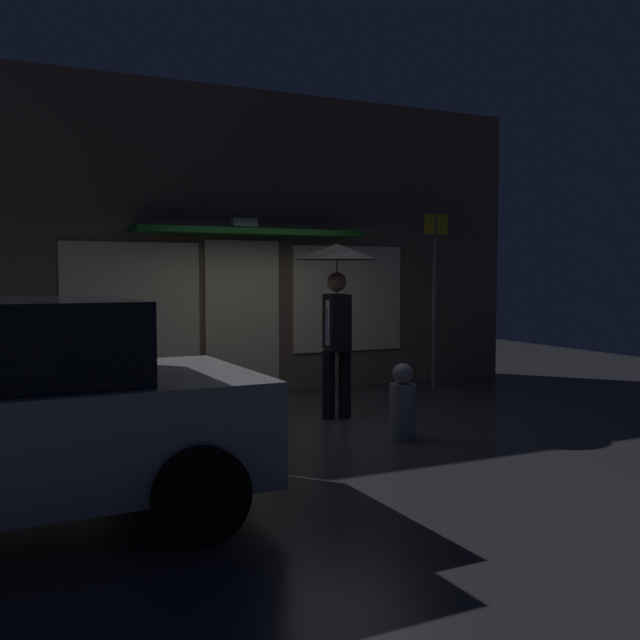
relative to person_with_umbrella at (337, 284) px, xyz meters
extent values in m
plane|color=#38353A|center=(-0.44, -0.06, -1.60)|extent=(18.00, 18.00, 0.00)
cube|color=brown|center=(-0.44, 2.29, 0.57)|extent=(9.12, 0.30, 4.34)
cube|color=beige|center=(-0.44, 2.12, -0.50)|extent=(1.10, 0.04, 2.20)
cube|color=beige|center=(-1.99, 2.12, -0.25)|extent=(1.83, 0.04, 1.60)
cube|color=beige|center=(1.26, 2.12, -0.25)|extent=(1.83, 0.04, 1.60)
cube|color=white|center=(-0.44, 2.04, 0.85)|extent=(0.36, 0.16, 0.12)
cube|color=#144C19|center=(-0.44, 1.79, 0.70)|extent=(3.20, 0.70, 0.08)
cylinder|color=black|center=(0.10, -0.02, -1.19)|extent=(0.15, 0.15, 0.82)
cylinder|color=black|center=(-0.10, 0.02, -1.19)|extent=(0.15, 0.15, 0.82)
cube|color=black|center=(0.00, 0.00, -0.45)|extent=(0.33, 0.50, 0.66)
cube|color=silver|center=(-0.13, -0.03, -0.45)|extent=(0.05, 0.14, 0.53)
cube|color=#721966|center=(-0.13, -0.03, -0.47)|extent=(0.03, 0.05, 0.43)
sphere|color=tan|center=(0.00, 0.00, 0.03)|extent=(0.23, 0.23, 0.23)
cylinder|color=slate|center=(0.00, 0.00, 0.03)|extent=(0.02, 0.02, 0.89)
cone|color=black|center=(0.00, 0.00, 0.38)|extent=(1.04, 1.04, 0.19)
cylinder|color=black|center=(-2.62, -1.41, -1.28)|extent=(0.65, 0.24, 0.64)
cylinder|color=black|center=(-2.57, -3.18, -1.28)|extent=(0.65, 0.24, 0.64)
cylinder|color=#595B60|center=(2.31, 1.35, -0.25)|extent=(0.07, 0.07, 2.71)
cube|color=gold|center=(2.31, 1.33, 0.86)|extent=(0.40, 0.02, 0.30)
cylinder|color=#9E998E|center=(-1.39, 1.14, -1.26)|extent=(0.21, 0.21, 0.67)
cylinder|color=gray|center=(0.14, -1.26, -1.31)|extent=(0.27, 0.27, 0.58)
sphere|color=gray|center=(0.14, -1.26, -0.91)|extent=(0.22, 0.22, 0.22)
camera|label=1|loc=(-3.79, -7.54, 0.12)|focal=40.09mm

